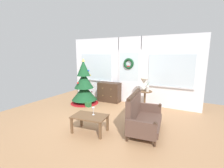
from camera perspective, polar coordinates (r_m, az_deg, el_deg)
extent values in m
plane|color=#AD7F56|center=(4.74, -3.76, -13.03)|extent=(6.76, 6.76, 0.00)
cube|color=white|center=(6.95, -5.52, 5.45)|extent=(2.15, 0.08, 2.55)
cube|color=white|center=(5.85, 20.30, 3.86)|extent=(2.15, 0.08, 2.55)
cube|color=white|center=(6.22, 6.47, 14.27)|extent=(0.94, 0.08, 0.50)
cube|color=silver|center=(6.24, 6.09, 2.52)|extent=(0.90, 0.05, 2.05)
cube|color=white|center=(6.32, 5.92, -2.67)|extent=(0.78, 0.02, 0.80)
cube|color=silver|center=(6.17, 6.08, 5.94)|extent=(0.78, 0.01, 1.10)
cube|color=silver|center=(6.90, -5.80, 6.03)|extent=(1.50, 0.01, 1.10)
cube|color=silver|center=(5.79, 20.26, 4.54)|extent=(1.50, 0.01, 1.10)
cube|color=silver|center=(6.96, -5.77, 1.33)|extent=(1.59, 0.06, 0.03)
cube|color=silver|center=(5.86, 19.89, -1.02)|extent=(1.59, 0.06, 0.03)
torus|color=#164424|center=(6.13, 5.98, 7.32)|extent=(0.41, 0.09, 0.41)
cube|color=red|center=(6.12, 5.90, 6.10)|extent=(0.10, 0.02, 0.10)
cylinder|color=#4C331E|center=(6.39, -9.86, -5.82)|extent=(0.10, 0.10, 0.21)
cone|color=red|center=(6.40, -9.84, -6.30)|extent=(1.09, 1.09, 0.10)
cone|color=#194C28|center=(6.30, -9.95, -2.93)|extent=(0.97, 0.97, 0.59)
cone|color=#194C28|center=(6.21, -10.09, 1.31)|extent=(0.74, 0.74, 0.59)
cone|color=#194C28|center=(6.15, -10.23, 5.65)|extent=(0.51, 0.51, 0.59)
cone|color=#E0BC4C|center=(6.13, -10.33, 8.51)|extent=(0.12, 0.12, 0.12)
sphere|color=red|center=(6.53, -7.29, -2.81)|extent=(0.05, 0.05, 0.05)
sphere|color=gold|center=(6.29, -11.65, 4.62)|extent=(0.05, 0.05, 0.05)
sphere|color=silver|center=(6.33, -8.92, 3.68)|extent=(0.07, 0.07, 0.07)
sphere|color=#264CB2|center=(6.12, -8.46, 4.78)|extent=(0.07, 0.07, 0.07)
sphere|color=red|center=(5.99, -12.18, 0.36)|extent=(0.07, 0.07, 0.07)
sphere|color=gold|center=(6.25, -7.94, 3.16)|extent=(0.07, 0.07, 0.07)
sphere|color=silver|center=(6.05, -8.31, 1.88)|extent=(0.06, 0.06, 0.06)
cube|color=#3D281C|center=(6.44, -0.98, -2.92)|extent=(0.92, 0.46, 0.78)
sphere|color=tan|center=(6.28, -3.35, -1.50)|extent=(0.03, 0.03, 0.03)
sphere|color=tan|center=(6.12, -0.39, -1.80)|extent=(0.03, 0.03, 0.03)
sphere|color=tan|center=(6.35, -3.32, -4.14)|extent=(0.03, 0.03, 0.03)
sphere|color=tan|center=(6.19, -0.38, -4.52)|extent=(0.03, 0.03, 0.03)
cylinder|color=#3D281C|center=(3.64, 15.14, -19.97)|extent=(0.05, 0.05, 0.14)
cylinder|color=#3D281C|center=(4.77, 16.67, -12.39)|extent=(0.05, 0.05, 0.14)
cylinder|color=#3D281C|center=(3.73, 5.40, -18.86)|extent=(0.05, 0.05, 0.14)
cylinder|color=#3D281C|center=(4.84, 9.42, -11.74)|extent=(0.05, 0.05, 0.14)
cube|color=brown|center=(4.16, 11.89, -13.56)|extent=(0.87, 1.29, 0.14)
cube|color=brown|center=(4.07, 7.89, -8.23)|extent=(0.28, 1.21, 0.62)
cube|color=#3D281C|center=(3.98, 8.01, -3.59)|extent=(0.23, 1.18, 0.06)
cube|color=brown|center=(3.53, 10.30, -15.94)|extent=(0.67, 0.18, 0.38)
cylinder|color=#3D281C|center=(3.43, 15.32, -13.88)|extent=(0.10, 0.10, 0.09)
cube|color=brown|center=(4.72, 13.17, -9.10)|extent=(0.67, 0.18, 0.38)
cylinder|color=#3D281C|center=(4.64, 16.86, -7.41)|extent=(0.10, 0.10, 0.09)
cylinder|color=brown|center=(5.57, 11.80, -2.58)|extent=(0.48, 0.48, 0.02)
cylinder|color=brown|center=(5.65, 11.67, -5.84)|extent=(0.07, 0.07, 0.64)
cube|color=brown|center=(5.70, 13.11, -8.89)|extent=(0.20, 0.05, 0.04)
cube|color=brown|center=(5.89, 11.19, -8.18)|extent=(0.14, 0.20, 0.04)
cube|color=brown|center=(5.64, 10.36, -9.01)|extent=(0.14, 0.20, 0.04)
sphere|color=silver|center=(5.60, 11.36, -1.50)|extent=(0.16, 0.16, 0.16)
cylinder|color=silver|center=(5.58, 11.41, -0.21)|extent=(0.02, 0.02, 0.06)
cone|color=silver|center=(5.56, 11.46, 1.11)|extent=(0.28, 0.28, 0.20)
cylinder|color=beige|center=(5.47, 12.66, -1.87)|extent=(0.09, 0.09, 0.16)
sphere|color=beige|center=(5.45, 12.69, -1.05)|extent=(0.10, 0.10, 0.10)
cylinder|color=#4C7042|center=(5.44, 12.53, 0.00)|extent=(0.07, 0.01, 0.17)
cylinder|color=#4C7042|center=(5.43, 12.74, -0.01)|extent=(0.01, 0.01, 0.18)
cylinder|color=#4C7042|center=(5.43, 12.95, -0.03)|extent=(0.07, 0.01, 0.17)
cube|color=brown|center=(3.99, -8.02, -11.43)|extent=(0.90, 0.63, 0.03)
cube|color=brown|center=(4.09, -14.29, -14.33)|extent=(0.05, 0.05, 0.39)
cube|color=brown|center=(3.74, -4.27, -16.48)|extent=(0.05, 0.05, 0.39)
cube|color=brown|center=(4.43, -10.99, -12.21)|extent=(0.05, 0.05, 0.39)
cube|color=brown|center=(4.11, -1.63, -13.88)|extent=(0.05, 0.05, 0.39)
cylinder|color=silver|center=(4.03, -6.69, -10.88)|extent=(0.06, 0.06, 0.01)
cylinder|color=silver|center=(4.02, -6.71, -10.19)|extent=(0.01, 0.01, 0.10)
cone|color=silver|center=(3.98, -6.74, -8.91)|extent=(0.08, 0.08, 0.09)
cube|color=#266633|center=(5.94, -8.54, -7.22)|extent=(0.18, 0.16, 0.18)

